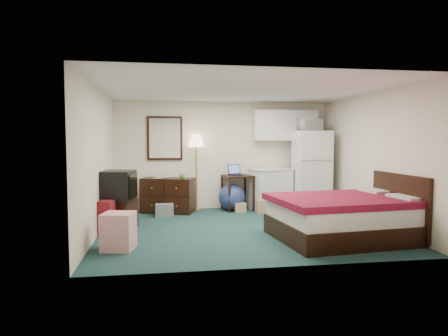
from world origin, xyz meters
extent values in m
cube|color=#19363A|center=(0.00, 0.00, 0.00)|extent=(5.00, 4.50, 0.01)
cube|color=beige|center=(0.00, 0.00, 2.50)|extent=(5.00, 4.50, 0.01)
cube|color=beige|center=(0.00, 2.25, 1.25)|extent=(5.00, 0.01, 2.50)
cube|color=beige|center=(0.00, -2.25, 1.25)|extent=(5.00, 0.01, 2.50)
cube|color=beige|center=(-2.50, 0.00, 1.25)|extent=(0.01, 4.50, 2.50)
cube|color=beige|center=(2.50, 0.00, 1.25)|extent=(0.01, 4.50, 2.50)
sphere|color=navy|center=(0.15, 1.86, 0.30)|extent=(0.67, 0.67, 0.61)
imported|color=white|center=(1.85, 1.52, 1.97)|extent=(0.54, 0.38, 0.33)
imported|color=tan|center=(-1.56, 1.83, 0.87)|extent=(0.14, 0.10, 0.21)
imported|color=tan|center=(-1.37, 1.99, 0.89)|extent=(0.16, 0.11, 0.23)
imported|color=green|center=(-0.98, 1.64, 0.83)|extent=(0.14, 0.13, 0.12)
camera|label=1|loc=(-1.42, -7.03, 1.60)|focal=32.00mm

